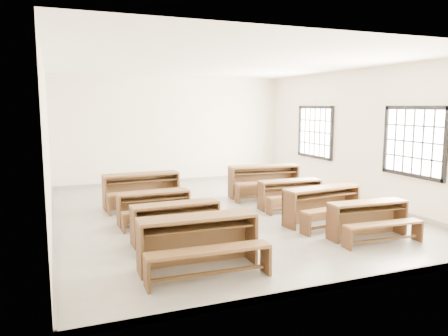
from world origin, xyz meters
name	(u,v)px	position (x,y,z in m)	size (l,w,h in m)	color
room	(228,115)	(0.09, 0.00, 2.14)	(8.50, 8.50, 3.20)	gray
desk_set_0	(199,239)	(-1.54, -2.92, 0.45)	(1.73, 0.93, 0.77)	brown
desk_set_1	(177,220)	(-1.50, -1.60, 0.40)	(1.54, 0.84, 0.68)	brown
desk_set_2	(154,205)	(-1.59, -0.27, 0.37)	(1.45, 0.78, 0.64)	brown
desk_set_3	(142,187)	(-1.53, 1.30, 0.45)	(1.77, 0.98, 0.78)	brown
desk_set_4	(369,217)	(1.72, -2.62, 0.38)	(1.49, 0.83, 0.65)	brown
desk_set_5	(323,203)	(1.51, -1.53, 0.43)	(1.72, 1.03, 0.74)	brown
desk_set_6	(291,192)	(1.58, -0.14, 0.38)	(1.49, 0.83, 0.66)	brown
desk_set_7	(264,179)	(1.62, 1.27, 0.47)	(1.89, 1.11, 0.81)	brown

